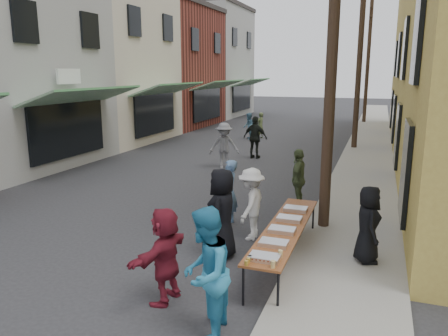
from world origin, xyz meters
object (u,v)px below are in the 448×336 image
Objects in this scene: utility_pole_far at (368,61)px; serving_table at (285,229)px; utility_pole_near at (333,38)px; guest_front_c at (205,274)px; catering_tray_sausage at (265,257)px; server at (368,224)px; utility_pole_mid at (360,56)px; guest_front_a at (222,213)px.

utility_pole_far is 26.47m from serving_table.
utility_pole_near is 4.64× the size of guest_front_c.
catering_tray_sausage is at bearing -90.00° from serving_table.
server is at bearing 13.49° from serving_table.
guest_front_c reaches higher than catering_tray_sausage.
utility_pole_far reaches higher than server.
utility_pole_near is 4.20m from server.
utility_pole_mid is at bearing -10.90° from server.
serving_table is 1.65m from catering_tray_sausage.
serving_table is 2.14× the size of guest_front_a.
utility_pole_mid is at bearing 90.00° from utility_pole_near.
serving_table is 2.93m from guest_front_c.
utility_pole_near is at bearing -90.00° from utility_pole_far.
server is (1.05, -13.83, -3.64)m from utility_pole_mid.
utility_pole_far is at bearing 90.00° from utility_pole_mid.
serving_table is at bearing 88.26° from server.
guest_front_a is 0.96× the size of guest_front_c.
catering_tray_sausage is (-0.00, -1.65, 0.08)m from serving_table.
catering_tray_sausage is at bearing -91.81° from utility_pole_mid.
guest_front_a is (-1.28, -0.15, 0.22)m from serving_table.
guest_front_c is (-1.06, -17.06, -3.53)m from utility_pole_mid.
server is (2.10, 3.23, -0.11)m from guest_front_c.
utility_pole_near is 1.00× the size of utility_pole_mid.
guest_front_a is (-1.78, -26.35, -3.57)m from utility_pole_far.
utility_pole_near reaches higher than guest_front_c.
server is (1.05, -25.83, -3.64)m from utility_pole_far.
serving_table is at bearing 163.08° from guest_front_c.
catering_tray_sausage is at bearing -91.03° from utility_pole_far.
utility_pole_near reaches higher than serving_table.
server is at bearing -85.67° from utility_pole_mid.
utility_pole_near is 6.26m from guest_front_c.
utility_pole_far is 29.29m from guest_front_c.
utility_pole_near is 4.63m from guest_front_a.
guest_front_a is 2.88m from server.
utility_pole_far is at bearing 88.97° from catering_tray_sausage.
utility_pole_mid is 14.89m from guest_front_a.
guest_front_c is (-1.06, -29.06, -3.53)m from utility_pole_far.
utility_pole_mid is 17.45m from guest_front_c.
utility_pole_far reaches higher than catering_tray_sausage.
utility_pole_far is (0.00, 12.00, 0.00)m from utility_pole_mid.
catering_tray_sausage is 0.33× the size of server.
catering_tray_sausage is (-0.50, -15.85, -3.71)m from utility_pole_mid.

